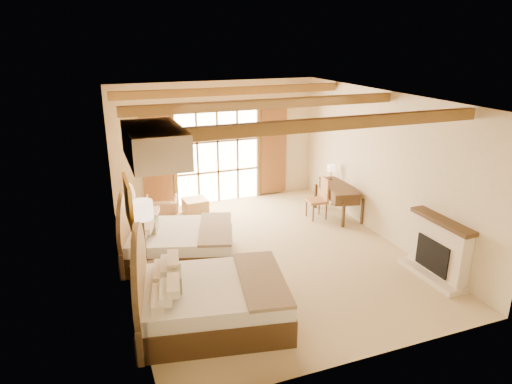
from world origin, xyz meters
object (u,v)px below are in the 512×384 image
bed_near (202,299)px  desk (338,199)px  bed_far (172,241)px  nightstand (151,286)px  armchair (162,211)px

bed_near → desk: bearing=47.8°
bed_far → nightstand: bed_far is taller
desk → armchair: bearing=-179.3°
armchair → bed_near: bearing=101.8°
bed_near → desk: size_ratio=1.62×
bed_far → nightstand: 1.58m
bed_far → nightstand: bearing=-96.5°
bed_far → desk: (4.32, 0.93, 0.01)m
bed_far → desk: bed_far is taller
bed_near → nightstand: bed_near is taller
nightstand → desk: 5.50m
bed_far → armchair: (0.11, 1.88, -0.07)m
bed_far → armchair: 1.88m
armchair → desk: desk is taller
bed_near → armchair: (0.09, 4.19, -0.11)m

